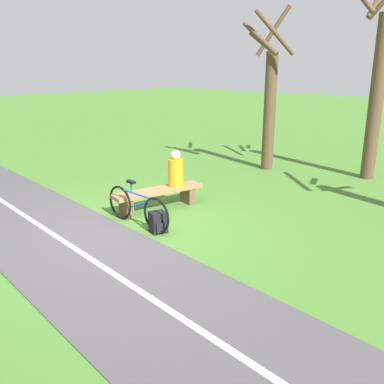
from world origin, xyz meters
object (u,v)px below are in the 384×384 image
at_px(tree_by_path, 376,89).
at_px(tree_far_left, 269,100).
at_px(bench, 158,195).
at_px(person_seated, 176,170).
at_px(backpack, 158,222).
at_px(bicycle, 137,208).

distance_m(tree_by_path, tree_far_left, 2.80).
xyz_separation_m(bench, person_seated, (-0.43, 0.10, 0.47)).
height_order(bench, person_seated, person_seated).
height_order(bench, backpack, bench).
bearing_deg(tree_far_left, backpack, 13.46).
distance_m(bench, tree_far_left, 5.01).
relative_size(bicycle, backpack, 4.52).
bearing_deg(backpack, bench, -132.88).
bearing_deg(bicycle, backpack, 4.86).
height_order(bench, tree_far_left, tree_far_left).
distance_m(bicycle, tree_by_path, 7.15).
height_order(person_seated, tree_by_path, tree_by_path).
height_order(person_seated, backpack, person_seated).
xyz_separation_m(backpack, tree_by_path, (-6.59, 1.26, 2.18)).
relative_size(bench, tree_by_path, 0.38).
xyz_separation_m(person_seated, tree_far_left, (-4.27, -0.47, 1.23)).
bearing_deg(person_seated, bicycle, 26.35).
bearing_deg(bench, person_seated, -180.00).
height_order(bicycle, backpack, bicycle).
height_order(bench, tree_by_path, tree_by_path).
height_order(backpack, tree_by_path, tree_by_path).
bearing_deg(backpack, bicycle, -86.24).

